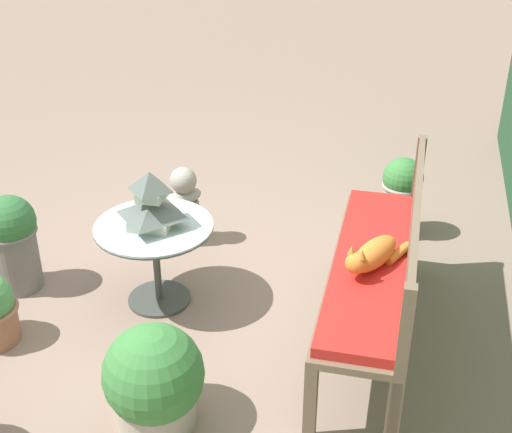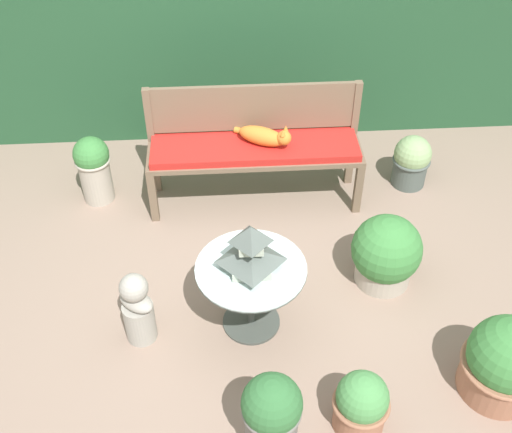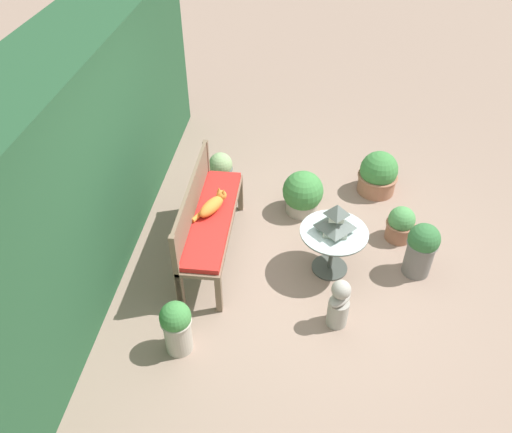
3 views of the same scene
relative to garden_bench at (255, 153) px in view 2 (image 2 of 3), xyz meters
name	(u,v)px [view 2 (image 2 of 3)]	position (x,y,z in m)	size (l,w,h in m)	color
ground	(244,288)	(-0.14, -0.97, -0.48)	(30.00, 30.00, 0.00)	gray
garden_bench	(255,153)	(0.00, 0.00, 0.00)	(1.68, 0.44, 0.56)	brown
bench_backrest	(253,114)	(0.00, 0.20, 0.23)	(1.68, 0.06, 0.96)	brown
cat	(265,136)	(0.08, 0.00, 0.15)	(0.43, 0.34, 0.20)	orange
patio_table	(251,280)	(-0.11, -1.29, -0.05)	(0.71, 0.71, 0.54)	#424742
pagoda_birdhouse	(251,251)	(-0.11, -1.29, 0.21)	(0.33, 0.33, 0.35)	#B2BCA8
garden_bust	(138,309)	(-0.84, -1.35, -0.21)	(0.29, 0.28, 0.57)	#A39E93
potted_plant_hedge_corner	(386,254)	(0.86, -0.95, -0.22)	(0.50, 0.50, 0.55)	#ADA393
potted_plant_table_far	(361,404)	(0.48, -2.09, -0.27)	(0.34, 0.34, 0.43)	#9E664C
potted_plant_path_edge	(411,161)	(1.32, 0.14, -0.25)	(0.32, 0.32, 0.46)	#4C5651
potted_plant_table_near	(505,362)	(1.38, -1.89, -0.22)	(0.51, 0.51, 0.57)	#9E664C
potted_plant_patio_mid	(272,417)	(-0.05, -2.22, -0.13)	(0.33, 0.33, 0.64)	slate
potted_plant_bench_right	(94,167)	(-1.29, 0.11, -0.16)	(0.29, 0.29, 0.59)	#ADA393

